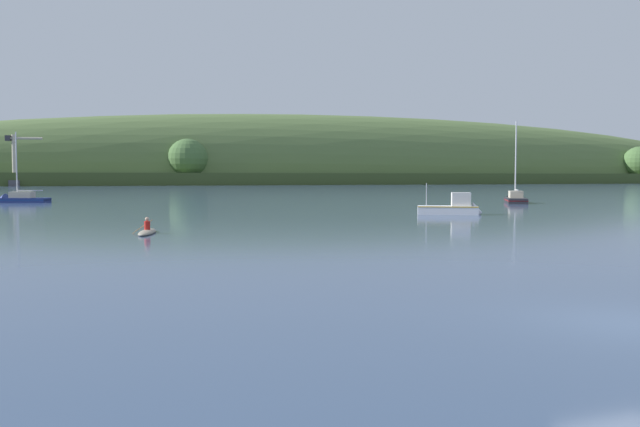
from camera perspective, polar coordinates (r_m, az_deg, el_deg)
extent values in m
plane|color=#384C6B|center=(15.51, 25.89, -8.69)|extent=(1400.00, 1400.00, 0.00)
cube|color=#3C4E24|center=(257.07, -14.74, 2.92)|extent=(592.39, 49.17, 4.50)
ellipsoid|color=#56703D|center=(292.33, 2.61, 2.61)|extent=(474.06, 61.27, 60.22)
sphere|color=#476B38|center=(250.77, -11.46, 4.69)|extent=(15.17, 15.17, 15.17)
sphere|color=#476B38|center=(349.15, 26.07, 4.01)|extent=(15.45, 15.45, 15.45)
cube|color=#4C4C51|center=(236.17, -25.04, 2.41)|extent=(3.74, 3.74, 2.00)
cylinder|color=#BCB293|center=(236.25, -25.09, 4.45)|extent=(1.49, 1.49, 14.88)
cylinder|color=#BCB293|center=(235.52, -24.21, 6.00)|extent=(9.77, 2.33, 0.82)
cube|color=#333338|center=(236.96, -25.54, 5.95)|extent=(1.87, 2.30, 1.79)
cube|color=#232328|center=(80.79, 16.69, 0.92)|extent=(5.22, 6.79, 1.14)
cone|color=#232328|center=(84.07, 16.49, 1.01)|extent=(2.63, 2.48, 2.08)
cube|color=maroon|center=(80.78, 16.70, 1.12)|extent=(5.23, 6.80, 0.13)
cube|color=#BCB299|center=(80.92, 16.69, 1.61)|extent=(2.78, 3.31, 0.80)
cylinder|color=silver|center=(81.58, 16.70, 4.54)|extent=(0.15, 0.15, 9.12)
cylinder|color=silver|center=(79.84, 16.77, 1.99)|extent=(1.86, 3.05, 0.12)
cube|color=navy|center=(86.36, -24.44, 0.93)|extent=(6.26, 4.09, 0.99)
cube|color=navy|center=(86.35, -24.44, 1.08)|extent=(6.27, 4.11, 0.12)
cube|color=#BCB299|center=(86.40, -24.54, 1.50)|extent=(2.99, 2.29, 0.73)
cylinder|color=silver|center=(86.65, -24.94, 3.87)|extent=(0.15, 0.15, 7.92)
cylinder|color=silver|center=(85.96, -23.97, 1.84)|extent=(2.93, 1.24, 0.12)
cube|color=white|center=(55.00, 11.05, 0.11)|extent=(5.20, 3.88, 1.04)
cone|color=white|center=(55.19, 13.57, 0.09)|extent=(1.44, 1.87, 1.71)
cube|color=gold|center=(54.97, 11.06, 0.61)|extent=(5.22, 3.92, 0.08)
cube|color=silver|center=(55.02, 12.19, 1.22)|extent=(1.97, 1.90, 1.12)
cube|color=#192833|center=(55.08, 12.92, 1.39)|extent=(0.59, 1.11, 0.63)
cylinder|color=#B2B2B7|center=(54.86, 9.26, 1.65)|extent=(0.06, 0.06, 1.89)
ellipsoid|color=gray|center=(37.11, -14.82, -1.59)|extent=(1.63, 3.89, 0.30)
cylinder|color=#B21E19|center=(37.08, -14.83, -1.08)|extent=(0.39, 0.39, 0.55)
sphere|color=tan|center=(37.05, -14.84, -0.47)|extent=(0.22, 0.22, 0.22)
cylinder|color=olive|center=(37.24, -15.33, -1.18)|extent=(1.22, 0.32, 0.89)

